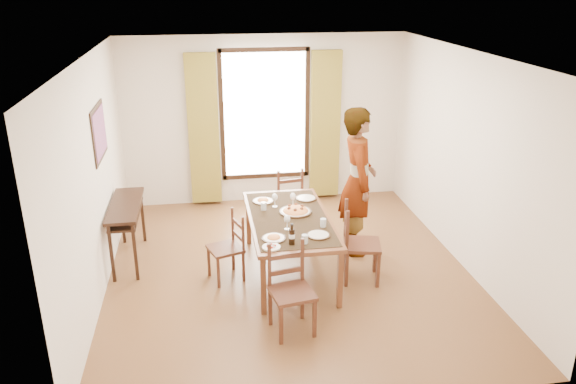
{
  "coord_description": "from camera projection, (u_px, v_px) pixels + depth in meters",
  "views": [
    {
      "loc": [
        -1.0,
        -6.27,
        3.52
      ],
      "look_at": [
        0.02,
        0.18,
        1.0
      ],
      "focal_mm": 35.0,
      "sensor_mm": 36.0,
      "label": 1
    }
  ],
  "objects": [
    {
      "name": "wine_glass_b",
      "position": [
        293.0,
        200.0,
        7.17
      ],
      "size": [
        0.08,
        0.08,
        0.18
      ],
      "primitive_type": null,
      "color": "white",
      "rests_on": "dining_table"
    },
    {
      "name": "man",
      "position": [
        358.0,
        181.0,
        7.38
      ],
      "size": [
        0.85,
        0.66,
        1.99
      ],
      "primitive_type": "imported",
      "rotation": [
        0.0,
        0.0,
        1.44
      ],
      "color": "gray",
      "rests_on": "ground"
    },
    {
      "name": "console_table",
      "position": [
        126.0,
        212.0,
        7.2
      ],
      "size": [
        0.38,
        1.2,
        0.8
      ],
      "color": "black",
      "rests_on": "ground"
    },
    {
      "name": "wine_glass_a",
      "position": [
        287.0,
        222.0,
        6.52
      ],
      "size": [
        0.08,
        0.08,
        0.18
      ],
      "primitive_type": null,
      "color": "white",
      "rests_on": "dining_table"
    },
    {
      "name": "plate_nw",
      "position": [
        263.0,
        200.0,
        7.34
      ],
      "size": [
        0.27,
        0.27,
        0.05
      ],
      "primitive_type": null,
      "color": "silver",
      "rests_on": "dining_table"
    },
    {
      "name": "wine_bottle",
      "position": [
        292.0,
        234.0,
        6.14
      ],
      "size": [
        0.07,
        0.07,
        0.25
      ],
      "primitive_type": null,
      "color": "black",
      "rests_on": "dining_table"
    },
    {
      "name": "plate_se",
      "position": [
        318.0,
        234.0,
        6.37
      ],
      "size": [
        0.27,
        0.27,
        0.05
      ],
      "primitive_type": null,
      "color": "silver",
      "rests_on": "dining_table"
    },
    {
      "name": "plate_ne",
      "position": [
        306.0,
        197.0,
        7.43
      ],
      "size": [
        0.27,
        0.27,
        0.05
      ],
      "primitive_type": null,
      "color": "silver",
      "rests_on": "dining_table"
    },
    {
      "name": "chair_west",
      "position": [
        228.0,
        249.0,
        6.86
      ],
      "size": [
        0.48,
        0.48,
        0.86
      ],
      "rotation": [
        0.0,
        0.0,
        -1.24
      ],
      "color": "#4F2B1A",
      "rests_on": "ground"
    },
    {
      "name": "dining_table",
      "position": [
        289.0,
        222.0,
        6.9
      ],
      "size": [
        0.98,
        1.91,
        0.76
      ],
      "color": "brown",
      "rests_on": "ground"
    },
    {
      "name": "tumbler_a",
      "position": [
        323.0,
        223.0,
        6.6
      ],
      "size": [
        0.07,
        0.07,
        0.1
      ],
      "primitive_type": "cylinder",
      "color": "silver",
      "rests_on": "dining_table"
    },
    {
      "name": "chair_south",
      "position": [
        291.0,
        292.0,
        5.84
      ],
      "size": [
        0.49,
        0.49,
        0.96
      ],
      "rotation": [
        0.0,
        0.0,
        0.18
      ],
      "color": "#4F2B1A",
      "rests_on": "ground"
    },
    {
      "name": "plate_sw",
      "position": [
        274.0,
        237.0,
        6.3
      ],
      "size": [
        0.27,
        0.27,
        0.05
      ],
      "primitive_type": null,
      "color": "silver",
      "rests_on": "dining_table"
    },
    {
      "name": "chair_north",
      "position": [
        287.0,
        199.0,
        8.29
      ],
      "size": [
        0.48,
        0.48,
        0.94
      ],
      "rotation": [
        0.0,
        0.0,
        3.3
      ],
      "color": "#4F2B1A",
      "rests_on": "ground"
    },
    {
      "name": "wine_glass_c",
      "position": [
        275.0,
        200.0,
        7.15
      ],
      "size": [
        0.08,
        0.08,
        0.18
      ],
      "primitive_type": null,
      "color": "white",
      "rests_on": "dining_table"
    },
    {
      "name": "ground",
      "position": [
        289.0,
        270.0,
        7.19
      ],
      "size": [
        5.0,
        5.0,
        0.0
      ],
      "primitive_type": "plane",
      "color": "#503319",
      "rests_on": "ground"
    },
    {
      "name": "pasta_platter",
      "position": [
        296.0,
        209.0,
        6.99
      ],
      "size": [
        0.4,
        0.4,
        0.1
      ],
      "primitive_type": null,
      "color": "red",
      "rests_on": "dining_table"
    },
    {
      "name": "room_shell",
      "position": [
        287.0,
        152.0,
        6.75
      ],
      "size": [
        4.6,
        5.1,
        2.74
      ],
      "color": "silver",
      "rests_on": "ground"
    },
    {
      "name": "chair_east",
      "position": [
        359.0,
        245.0,
        6.82
      ],
      "size": [
        0.52,
        0.52,
        0.99
      ],
      "rotation": [
        0.0,
        0.0,
        1.36
      ],
      "color": "#4F2B1A",
      "rests_on": "ground"
    },
    {
      "name": "caprese_plate",
      "position": [
        271.0,
        246.0,
        6.1
      ],
      "size": [
        0.2,
        0.2,
        0.04
      ],
      "primitive_type": null,
      "color": "silver",
      "rests_on": "dining_table"
    },
    {
      "name": "tumbler_c",
      "position": [
        305.0,
        239.0,
        6.19
      ],
      "size": [
        0.07,
        0.07,
        0.1
      ],
      "primitive_type": "cylinder",
      "color": "silver",
      "rests_on": "dining_table"
    },
    {
      "name": "tumbler_b",
      "position": [
        264.0,
        206.0,
        7.08
      ],
      "size": [
        0.07,
        0.07,
        0.1
      ],
      "primitive_type": "cylinder",
      "color": "silver",
      "rests_on": "dining_table"
    }
  ]
}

